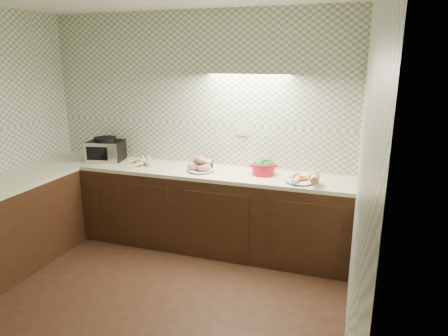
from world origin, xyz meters
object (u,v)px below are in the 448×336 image
(parsnip_pile, at_px, (139,162))
(dutch_oven, at_px, (264,167))
(toaster_oven, at_px, (106,150))
(sweet_potato_plate, at_px, (201,166))
(veg_plate, at_px, (307,178))
(onion_bowl, at_px, (205,163))

(parsnip_pile, distance_m, dutch_oven, 1.47)
(toaster_oven, bearing_deg, sweet_potato_plate, -14.25)
(parsnip_pile, relative_size, veg_plate, 1.04)
(parsnip_pile, xyz_separation_m, veg_plate, (1.94, -0.11, 0.02))
(sweet_potato_plate, relative_size, veg_plate, 0.87)
(sweet_potato_plate, height_order, onion_bowl, sweet_potato_plate)
(dutch_oven, relative_size, veg_plate, 0.91)
(parsnip_pile, bearing_deg, sweet_potato_plate, -3.27)
(veg_plate, bearing_deg, dutch_oven, 161.49)
(toaster_oven, bearing_deg, onion_bowl, -7.05)
(toaster_oven, distance_m, dutch_oven, 1.93)
(sweet_potato_plate, relative_size, onion_bowl, 1.73)
(sweet_potato_plate, bearing_deg, parsnip_pile, 176.73)
(toaster_oven, relative_size, sweet_potato_plate, 1.53)
(onion_bowl, bearing_deg, parsnip_pile, -171.82)
(veg_plate, bearing_deg, parsnip_pile, 176.71)
(parsnip_pile, bearing_deg, toaster_oven, 175.54)
(toaster_oven, relative_size, onion_bowl, 2.65)
(parsnip_pile, relative_size, dutch_oven, 1.15)
(toaster_oven, distance_m, parsnip_pile, 0.48)
(parsnip_pile, bearing_deg, dutch_oven, 1.82)
(parsnip_pile, height_order, sweet_potato_plate, sweet_potato_plate)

